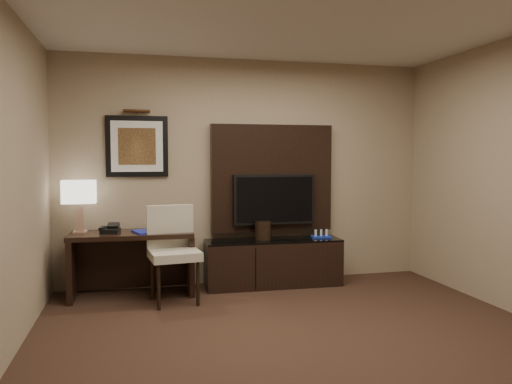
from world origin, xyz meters
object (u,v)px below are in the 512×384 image
object	(u,v)px
tv	(274,199)
desk_chair	(174,254)
credenza	(273,263)
ice_bucket	(263,230)
water_bottle	(168,223)
desk	(132,264)
table_lamp	(79,204)
minibar_tray	(321,234)
desk_phone	(110,229)

from	to	relation	value
tv	desk_chair	bearing A→B (deg)	-155.22
credenza	ice_bucket	distance (m)	0.40
water_bottle	desk_chair	bearing A→B (deg)	-85.29
desk	tv	distance (m)	1.81
tv	table_lamp	bearing A→B (deg)	-177.80
desk	ice_bucket	bearing A→B (deg)	5.13
desk	water_bottle	size ratio (longest dim) A/B	7.40
desk	desk_chair	bearing A→B (deg)	-39.91
table_lamp	minibar_tray	bearing A→B (deg)	-1.06
credenza	table_lamp	xyz separation A→B (m)	(-2.17, 0.05, 0.74)
tv	table_lamp	distance (m)	2.22
desk	minibar_tray	xyz separation A→B (m)	(2.23, 0.05, 0.24)
ice_bucket	minibar_tray	world-z (taller)	ice_bucket
desk_chair	ice_bucket	distance (m)	1.18
table_lamp	water_bottle	xyz separation A→B (m)	(0.95, -0.09, -0.22)
tv	desk_phone	distance (m)	1.93
desk_phone	water_bottle	distance (m)	0.62
credenza	desk_phone	size ratio (longest dim) A/B	8.45
tv	credenza	bearing A→B (deg)	-109.05
desk_chair	water_bottle	bearing A→B (deg)	87.64
credenza	desk	bearing A→B (deg)	-176.96
minibar_tray	table_lamp	bearing A→B (deg)	178.94
desk	ice_bucket	distance (m)	1.54
water_bottle	ice_bucket	size ratio (longest dim) A/B	0.83
water_bottle	minibar_tray	xyz separation A→B (m)	(1.83, 0.04, -0.20)
credenza	table_lamp	size ratio (longest dim) A/B	2.59
desk_phone	ice_bucket	distance (m)	1.74
credenza	ice_bucket	world-z (taller)	ice_bucket
desk	water_bottle	xyz separation A→B (m)	(0.40, 0.01, 0.44)
desk_phone	minibar_tray	world-z (taller)	desk_phone
desk	water_bottle	bearing A→B (deg)	3.29
credenza	minibar_tray	world-z (taller)	minibar_tray
table_lamp	water_bottle	distance (m)	0.98
desk_chair	water_bottle	xyz separation A→B (m)	(-0.03, 0.39, 0.27)
desk_chair	ice_bucket	world-z (taller)	desk_chair
credenza	minibar_tray	distance (m)	0.68
ice_bucket	desk_phone	bearing A→B (deg)	-176.17
desk	tv	xyz separation A→B (m)	(1.67, 0.19, 0.67)
table_lamp	ice_bucket	distance (m)	2.09
tv	minibar_tray	distance (m)	0.71
desk_phone	water_bottle	bearing A→B (deg)	13.72
table_lamp	minibar_tray	xyz separation A→B (m)	(2.78, -0.05, -0.42)
desk	credenza	distance (m)	1.63
desk_chair	desk_phone	bearing A→B (deg)	144.48
water_bottle	credenza	bearing A→B (deg)	1.86
table_lamp	desk_phone	bearing A→B (deg)	-22.32
credenza	desk_chair	size ratio (longest dim) A/B	1.54
ice_bucket	desk	bearing A→B (deg)	-176.70
table_lamp	tv	bearing A→B (deg)	2.20
tv	desk_phone	size ratio (longest dim) A/B	5.26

